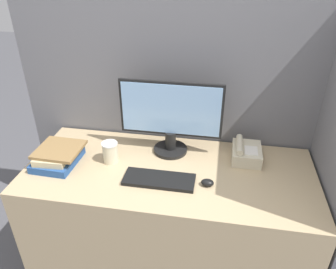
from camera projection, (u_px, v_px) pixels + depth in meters
cubicle_panel_rear at (179, 126)px, 2.07m from camera, size 1.97×0.04×1.61m
cubicle_panel_right at (331, 173)px, 1.65m from camera, size 0.04×0.74×1.61m
desk at (169, 219)px, 1.96m from camera, size 1.57×0.68×0.74m
monitor at (171, 118)px, 1.83m from camera, size 0.58×0.20×0.43m
keyboard at (159, 180)px, 1.69m from camera, size 0.37×0.14×0.02m
mouse at (207, 183)px, 1.65m from camera, size 0.07×0.05×0.03m
coffee_cup at (110, 152)px, 1.81m from camera, size 0.09×0.09×0.12m
book_stack at (58, 156)px, 1.81m from camera, size 0.25×0.27×0.10m
desk_telephone at (246, 153)px, 1.85m from camera, size 0.16×0.20×0.11m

